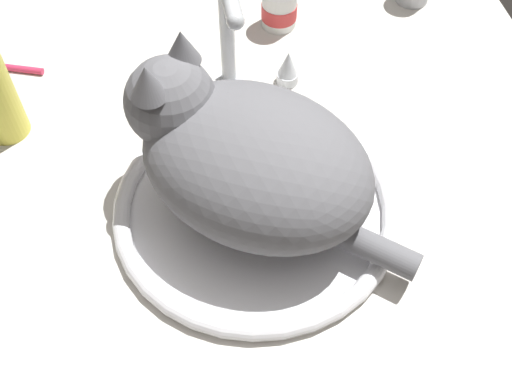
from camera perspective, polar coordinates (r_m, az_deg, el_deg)
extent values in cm
cube|color=silver|center=(82.20, -3.97, 1.54)|extent=(102.09, 82.55, 3.00)
torus|color=white|center=(75.89, 0.00, -1.32)|extent=(34.91, 34.91, 2.11)
cylinder|color=white|center=(76.51, 0.00, -1.65)|extent=(31.74, 31.74, 0.60)
cylinder|color=silver|center=(90.03, -2.45, 9.96)|extent=(4.00, 4.00, 2.27)
cylinder|color=silver|center=(83.89, -2.67, 14.58)|extent=(2.00, 2.00, 16.36)
sphere|color=silver|center=(72.13, -1.89, 15.41)|extent=(2.10, 2.10, 2.10)
cylinder|color=silver|center=(89.94, -7.84, 9.08)|extent=(3.20, 3.20, 1.60)
cone|color=silver|center=(88.07, -8.03, 10.35)|extent=(2.88, 2.88, 3.88)
cylinder|color=silver|center=(91.36, 2.90, 10.44)|extent=(3.20, 3.20, 1.60)
cone|color=silver|center=(89.51, 2.97, 11.72)|extent=(2.88, 2.88, 3.88)
ellipsoid|color=slate|center=(69.34, 0.00, 2.59)|extent=(34.26, 33.41, 14.32)
sphere|color=slate|center=(70.52, -7.82, 8.17)|extent=(10.54, 10.54, 10.54)
cone|color=slate|center=(64.91, -9.98, 9.93)|extent=(4.01, 4.01, 3.95)
cone|color=slate|center=(68.50, -6.82, 13.16)|extent=(4.01, 4.01, 3.95)
ellipsoid|color=silver|center=(73.17, -10.29, 8.63)|extent=(5.27, 5.42, 3.37)
ellipsoid|color=silver|center=(73.45, -6.52, 5.12)|extent=(13.17, 13.63, 7.88)
cylinder|color=slate|center=(70.77, 10.63, -5.02)|extent=(10.35, 9.40, 3.20)
cylinder|color=white|center=(99.89, 2.15, 16.51)|extent=(5.40, 5.40, 6.08)
cylinder|color=#D13838|center=(100.19, 2.14, 16.29)|extent=(5.56, 5.56, 2.43)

